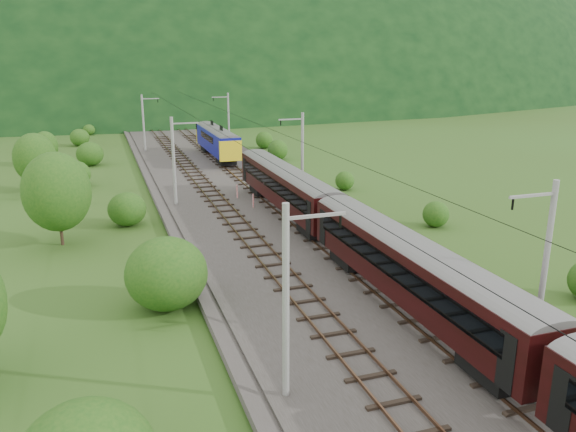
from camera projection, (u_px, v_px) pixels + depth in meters
name	position (u px, v px, depth m)	size (l,w,h in m)	color
ground	(419.00, 374.00, 24.66)	(600.00, 600.00, 0.00)	#364F18
railbed	(331.00, 286.00, 33.73)	(14.00, 220.00, 0.30)	#38332D
track_left	(293.00, 288.00, 32.93)	(2.40, 220.00, 0.27)	brown
track_right	(367.00, 278.00, 34.41)	(2.40, 220.00, 0.27)	brown
catenary_left	(174.00, 159.00, 50.69)	(2.54, 192.28, 8.00)	gray
catenary_right	(302.00, 152.00, 54.47)	(2.54, 192.28, 8.00)	gray
overhead_wires	(333.00, 173.00, 31.83)	(4.83, 198.00, 0.03)	black
mountain_main	(122.00, 86.00, 261.50)	(504.00, 360.00, 244.00)	black
train	(410.00, 259.00, 29.25)	(2.73, 109.03, 4.73)	black
hazard_post_near	(237.00, 191.00, 53.91)	(0.14, 0.14, 1.30)	red
hazard_post_far	(253.00, 201.00, 50.46)	(0.14, 0.14, 1.29)	red
signal	(173.00, 150.00, 74.38)	(0.22, 0.22, 2.02)	black
vegetation_left	(59.00, 229.00, 36.12)	(13.81, 139.07, 6.95)	#1E5015
vegetation_right	(468.00, 240.00, 39.07)	(6.28, 106.75, 2.49)	#1E5015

